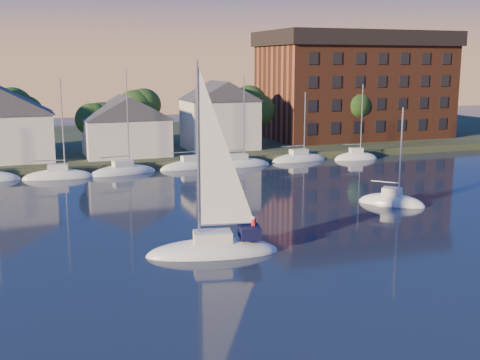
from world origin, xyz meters
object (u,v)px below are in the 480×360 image
clubhouse_east (220,114)px  drifting_sailboat_right (391,204)px  condo_block (355,84)px  clubhouse_centre (126,125)px  hero_sailboat (215,246)px

clubhouse_east → drifting_sailboat_right: size_ratio=1.01×
condo_block → clubhouse_east: bearing=-167.1°
drifting_sailboat_right → condo_block: bearing=109.7°
clubhouse_centre → drifting_sailboat_right: (19.49, -33.65, -5.04)m
clubhouse_east → drifting_sailboat_right: 36.55m
clubhouse_centre → hero_sailboat: size_ratio=0.79×
condo_block → hero_sailboat: (-41.08, -50.09, -9.18)m
clubhouse_east → hero_sailboat: (-15.08, -44.14, -5.39)m
clubhouse_east → condo_block: 26.94m
clubhouse_centre → hero_sailboat: 42.40m
clubhouse_centre → condo_block: size_ratio=0.37×
clubhouse_east → condo_block: bearing=12.9°
drifting_sailboat_right → hero_sailboat: bearing=-111.6°
clubhouse_centre → drifting_sailboat_right: size_ratio=1.11×
clubhouse_centre → condo_block: bearing=11.2°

